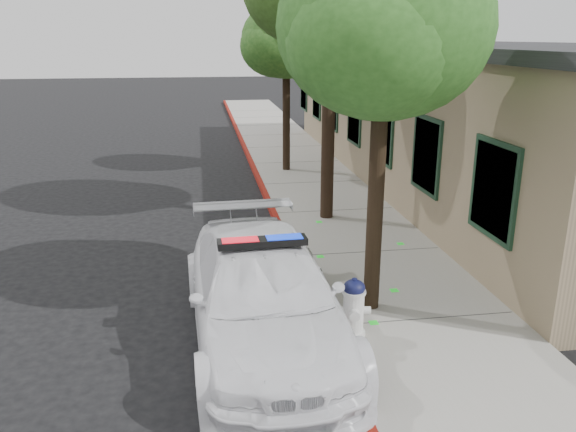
# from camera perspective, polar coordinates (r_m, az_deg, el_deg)

# --- Properties ---
(ground) EXTENTS (120.00, 120.00, 0.00)m
(ground) POSITION_cam_1_polar(r_m,az_deg,el_deg) (9.06, 3.32, -11.80)
(ground) COLOR black
(ground) RESTS_ON ground
(sidewalk) EXTENTS (3.20, 60.00, 0.15)m
(sidewalk) POSITION_cam_1_polar(r_m,az_deg,el_deg) (12.03, 7.84, -3.89)
(sidewalk) COLOR gray
(sidewalk) RESTS_ON ground
(red_curb) EXTENTS (0.14, 60.00, 0.16)m
(red_curb) POSITION_cam_1_polar(r_m,az_deg,el_deg) (11.70, 0.56, -4.32)
(red_curb) COLOR maroon
(red_curb) RESTS_ON ground
(clapboard_building) EXTENTS (7.30, 20.89, 4.24)m
(clapboard_building) POSITION_cam_1_polar(r_m,az_deg,el_deg) (18.85, 18.03, 9.64)
(clapboard_building) COLOR #958162
(clapboard_building) RESTS_ON ground
(police_car) EXTENTS (2.37, 5.42, 1.67)m
(police_car) POSITION_cam_1_polar(r_m,az_deg,el_deg) (8.53, -2.50, -7.86)
(police_car) COLOR white
(police_car) RESTS_ON ground
(fire_hydrant) EXTENTS (0.53, 0.45, 0.91)m
(fire_hydrant) POSITION_cam_1_polar(r_m,az_deg,el_deg) (8.60, 6.56, -9.03)
(fire_hydrant) COLOR silver
(fire_hydrant) RESTS_ON sidewalk
(street_tree_near) EXTENTS (3.14, 3.25, 5.74)m
(street_tree_near) POSITION_cam_1_polar(r_m,az_deg,el_deg) (8.70, 9.61, 17.29)
(street_tree_near) COLOR black
(street_tree_near) RESTS_ON sidewalk
(street_tree_far) EXTENTS (3.09, 2.86, 5.40)m
(street_tree_far) POSITION_cam_1_polar(r_m,az_deg,el_deg) (18.79, -0.07, 16.83)
(street_tree_far) COLOR black
(street_tree_far) RESTS_ON sidewalk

